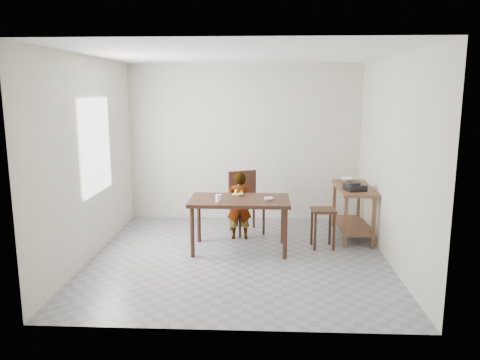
{
  "coord_description": "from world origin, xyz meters",
  "views": [
    {
      "loc": [
        0.31,
        -6.1,
        2.25
      ],
      "look_at": [
        0.0,
        0.4,
        1.0
      ],
      "focal_mm": 35.0,
      "sensor_mm": 36.0,
      "label": 1
    }
  ],
  "objects_px": {
    "prep_counter": "(352,212)",
    "child": "(239,206)",
    "stool": "(323,228)",
    "dining_chair": "(247,203)",
    "dining_table": "(240,224)"
  },
  "relations": [
    {
      "from": "prep_counter",
      "to": "dining_chair",
      "type": "distance_m",
      "value": 1.65
    },
    {
      "from": "child",
      "to": "stool",
      "type": "height_order",
      "value": "child"
    },
    {
      "from": "prep_counter",
      "to": "child",
      "type": "bearing_deg",
      "value": -174.13
    },
    {
      "from": "dining_table",
      "to": "child",
      "type": "distance_m",
      "value": 0.54
    },
    {
      "from": "child",
      "to": "dining_chair",
      "type": "bearing_deg",
      "value": -114.84
    },
    {
      "from": "dining_table",
      "to": "prep_counter",
      "type": "relative_size",
      "value": 1.17
    },
    {
      "from": "dining_table",
      "to": "prep_counter",
      "type": "height_order",
      "value": "prep_counter"
    },
    {
      "from": "prep_counter",
      "to": "child",
      "type": "xyz_separation_m",
      "value": [
        -1.75,
        -0.18,
        0.12
      ]
    },
    {
      "from": "prep_counter",
      "to": "dining_chair",
      "type": "bearing_deg",
      "value": 175.17
    },
    {
      "from": "dining_table",
      "to": "dining_chair",
      "type": "height_order",
      "value": "dining_chair"
    },
    {
      "from": "child",
      "to": "prep_counter",
      "type": "bearing_deg",
      "value": -179.64
    },
    {
      "from": "dining_chair",
      "to": "child",
      "type": "bearing_deg",
      "value": -133.24
    },
    {
      "from": "stool",
      "to": "prep_counter",
      "type": "bearing_deg",
      "value": 46.3
    },
    {
      "from": "dining_table",
      "to": "stool",
      "type": "distance_m",
      "value": 1.21
    },
    {
      "from": "prep_counter",
      "to": "child",
      "type": "height_order",
      "value": "child"
    }
  ]
}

